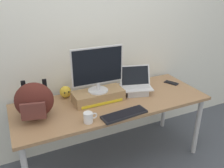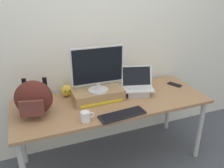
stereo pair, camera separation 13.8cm
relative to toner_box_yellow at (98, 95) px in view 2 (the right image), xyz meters
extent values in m
plane|color=#474C56|center=(0.12, -0.06, -0.77)|extent=(20.00, 20.00, 0.00)
cube|color=silver|center=(0.12, 0.40, 0.53)|extent=(7.00, 0.10, 2.60)
cube|color=#99704C|center=(0.12, -0.06, -0.07)|extent=(1.89, 0.71, 0.03)
cylinder|color=#B2B2B7|center=(1.01, -0.36, -0.43)|extent=(0.05, 0.05, 0.69)
cylinder|color=#B2B2B7|center=(-0.77, 0.24, -0.43)|extent=(0.05, 0.05, 0.69)
cylinder|color=#B2B2B7|center=(1.01, 0.24, -0.43)|extent=(0.05, 0.05, 0.69)
cube|color=#9E7A51|center=(0.00, 0.00, 0.00)|extent=(0.49, 0.22, 0.11)
cube|color=yellow|center=(0.00, -0.11, -0.03)|extent=(0.42, 0.00, 0.03)
cylinder|color=silver|center=(0.00, 0.00, 0.06)|extent=(0.19, 0.19, 0.01)
cylinder|color=silver|center=(0.00, 0.00, 0.10)|extent=(0.04, 0.04, 0.08)
cube|color=silver|center=(0.00, 0.00, 0.31)|extent=(0.50, 0.03, 0.36)
cube|color=black|center=(0.00, -0.01, 0.31)|extent=(0.48, 0.02, 0.33)
cube|color=#ADADB2|center=(0.42, -0.01, -0.02)|extent=(0.27, 0.25, 0.06)
cube|color=silver|center=(0.42, -0.01, 0.01)|extent=(0.36, 0.29, 0.01)
cube|color=#B7B7BC|center=(0.42, 0.00, 0.02)|extent=(0.30, 0.19, 0.00)
cube|color=silver|center=(0.44, 0.05, 0.12)|extent=(0.33, 0.16, 0.20)
cube|color=black|center=(0.44, 0.05, 0.12)|extent=(0.29, 0.14, 0.18)
cube|color=black|center=(0.10, -0.35, -0.04)|extent=(0.43, 0.16, 0.02)
cube|color=black|center=(0.10, -0.35, -0.03)|extent=(0.40, 0.14, 0.00)
ellipsoid|color=#4C1E19|center=(-0.60, -0.05, 0.11)|extent=(0.37, 0.29, 0.32)
cube|color=brown|center=(-0.63, -0.17, 0.07)|extent=(0.20, 0.07, 0.14)
cube|color=black|center=(-0.66, 0.09, 0.12)|extent=(0.04, 0.03, 0.24)
cube|color=black|center=(-0.48, 0.05, 0.12)|extent=(0.04, 0.03, 0.24)
cylinder|color=silver|center=(-0.22, -0.32, -0.01)|extent=(0.08, 0.08, 0.09)
torus|color=silver|center=(-0.17, -0.32, 0.00)|extent=(0.06, 0.01, 0.06)
cube|color=black|center=(0.92, 0.04, -0.05)|extent=(0.13, 0.17, 0.01)
cube|color=black|center=(0.92, 0.04, -0.04)|extent=(0.11, 0.14, 0.00)
sphere|color=gold|center=(-0.27, 0.21, 0.01)|extent=(0.12, 0.12, 0.12)
sphere|color=black|center=(-0.29, 0.16, 0.02)|extent=(0.02, 0.02, 0.02)
sphere|color=black|center=(-0.25, 0.16, 0.02)|extent=(0.02, 0.02, 0.02)
camera|label=1|loc=(-0.76, -1.94, 1.04)|focal=38.31mm
camera|label=2|loc=(-0.64, -2.00, 1.04)|focal=38.31mm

